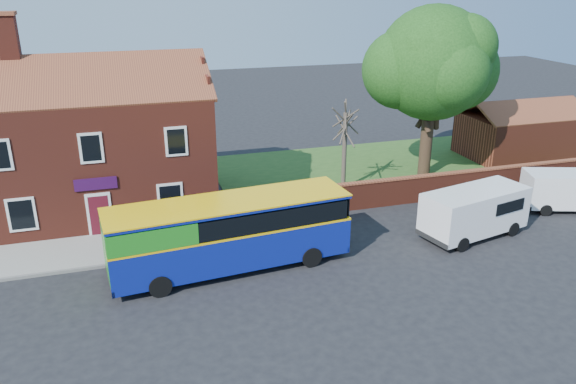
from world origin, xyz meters
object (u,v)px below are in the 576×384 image
object	(u,v)px
large_tree	(433,66)
van_near	(475,211)
bus	(222,232)
van_far	(571,189)

from	to	relation	value
large_tree	van_near	bearing A→B (deg)	-104.64
bus	large_tree	size ratio (longest dim) A/B	1.00
bus	large_tree	world-z (taller)	large_tree
van_near	large_tree	bearing A→B (deg)	62.45
bus	large_tree	distance (m)	18.18
bus	large_tree	xyz separation A→B (m)	(14.99, 8.87, 5.23)
van_near	van_far	world-z (taller)	van_near
van_near	large_tree	world-z (taller)	large_tree
van_far	large_tree	size ratio (longest dim) A/B	0.49
large_tree	bus	bearing A→B (deg)	-149.38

